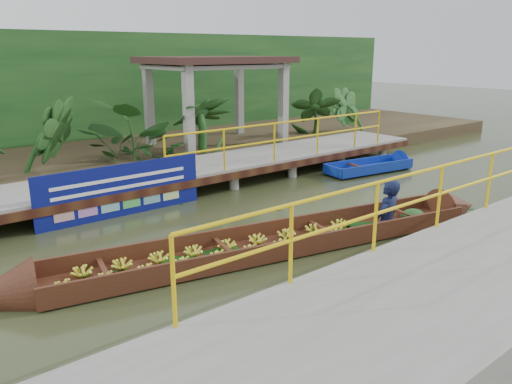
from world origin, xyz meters
TOP-DOWN VIEW (x-y plane):
  - ground at (0.00, 0.00)m, footprint 80.00×80.00m
  - land_strip at (0.00, 7.50)m, footprint 30.00×8.00m
  - far_dock at (0.02, 3.43)m, footprint 16.00×2.06m
  - near_dock at (1.00, -4.20)m, footprint 18.00×2.40m
  - pavilion at (3.00, 6.30)m, footprint 4.40×3.00m
  - foliage_backdrop at (0.00, 10.00)m, footprint 30.00×0.80m
  - vendor_boat at (-0.45, -1.06)m, footprint 9.75×2.96m
  - moored_blue_boat at (5.85, 1.63)m, footprint 3.22×1.22m
  - blue_banner at (-2.08, 2.48)m, footprint 3.63×0.04m
  - tropical_plants at (1.61, 5.30)m, footprint 14.46×1.46m

SIDE VIEW (x-z plane):
  - ground at x=0.00m, z-range 0.00..0.00m
  - moored_blue_boat at x=5.85m, z-range -0.24..0.51m
  - land_strip at x=0.00m, z-range 0.00..0.45m
  - vendor_boat at x=-0.45m, z-range -0.85..1.36m
  - near_dock at x=1.00m, z-range -0.56..1.16m
  - far_dock at x=0.02m, z-range -0.35..1.30m
  - blue_banner at x=-2.08m, z-range -0.01..1.12m
  - tropical_plants at x=1.61m, z-range 0.45..2.27m
  - foliage_backdrop at x=0.00m, z-range 0.00..4.00m
  - pavilion at x=3.00m, z-range 1.32..4.32m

